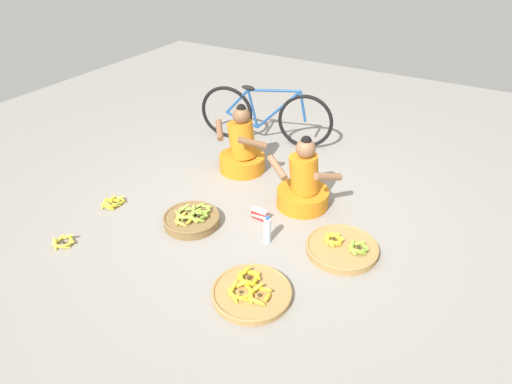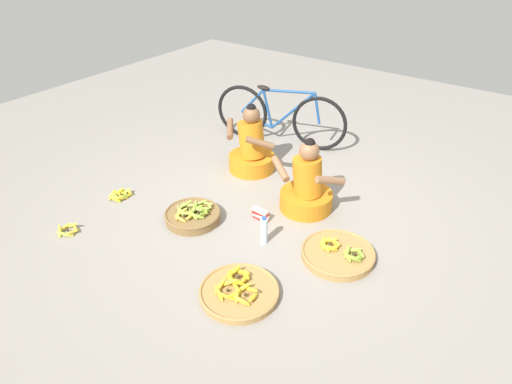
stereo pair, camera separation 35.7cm
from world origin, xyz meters
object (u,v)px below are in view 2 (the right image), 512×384
object	(u,v)px
banana_basket_front_center	(239,291)
loose_bananas_mid_right	(68,230)
packet_carton_stack	(261,214)
loose_bananas_near_vendor	(121,194)
banana_basket_front_right	(338,253)
vendor_woman_behind	(251,149)
bicycle_leaning	(279,116)
water_bottle	(264,231)
banana_basket_front_left	(193,215)
vendor_woman_front	(307,187)

from	to	relation	value
banana_basket_front_center	loose_bananas_mid_right	world-z (taller)	banana_basket_front_center
banana_basket_front_center	packet_carton_stack	world-z (taller)	banana_basket_front_center
loose_bananas_near_vendor	packet_carton_stack	world-z (taller)	packet_carton_stack
loose_bananas_mid_right	banana_basket_front_right	bearing A→B (deg)	27.51
banana_basket_front_right	vendor_woman_behind	bearing A→B (deg)	151.76
banana_basket_front_right	banana_basket_front_center	bearing A→B (deg)	-116.17
banana_basket_front_right	bicycle_leaning	bearing A→B (deg)	136.23
banana_basket_front_right	packet_carton_stack	world-z (taller)	banana_basket_front_right
bicycle_leaning	banana_basket_front_right	world-z (taller)	bicycle_leaning
water_bottle	packet_carton_stack	size ratio (longest dim) A/B	1.59
banana_basket_front_left	banana_basket_front_right	distance (m)	1.42
banana_basket_front_center	loose_bananas_mid_right	xyz separation A→B (m)	(-1.77, -0.29, -0.01)
bicycle_leaning	loose_bananas_near_vendor	size ratio (longest dim) A/B	6.24
banana_basket_front_center	packet_carton_stack	size ratio (longest dim) A/B	3.59
loose_bananas_near_vendor	water_bottle	distance (m)	1.66
vendor_woman_front	packet_carton_stack	bearing A→B (deg)	-120.24
vendor_woman_front	bicycle_leaning	xyz separation A→B (m)	(-1.04, 1.10, 0.11)
vendor_woman_front	packet_carton_stack	world-z (taller)	vendor_woman_front
vendor_woman_front	banana_basket_front_center	size ratio (longest dim) A/B	1.23
banana_basket_front_left	water_bottle	size ratio (longest dim) A/B	1.94
packet_carton_stack	loose_bananas_near_vendor	bearing A→B (deg)	-159.75
vendor_woman_behind	banana_basket_front_center	xyz separation A→B (m)	(1.11, -1.67, -0.21)
vendor_woman_front	water_bottle	distance (m)	0.70
vendor_woman_front	banana_basket_front_center	bearing A→B (deg)	-81.61
vendor_woman_front	banana_basket_front_right	size ratio (longest dim) A/B	1.21
banana_basket_front_right	loose_bananas_near_vendor	distance (m)	2.32
loose_bananas_mid_right	water_bottle	xyz separation A→B (m)	(1.56, 0.94, 0.10)
vendor_woman_front	water_bottle	size ratio (longest dim) A/B	2.77
bicycle_leaning	banana_basket_front_right	size ratio (longest dim) A/B	2.64
banana_basket_front_left	banana_basket_front_center	bearing A→B (deg)	-28.62
loose_bananas_mid_right	loose_bananas_near_vendor	world-z (taller)	loose_bananas_near_vendor
vendor_woman_front	loose_bananas_near_vendor	world-z (taller)	vendor_woman_front
banana_basket_front_left	packet_carton_stack	distance (m)	0.65
vendor_woman_front	loose_bananas_mid_right	distance (m)	2.28
bicycle_leaning	loose_bananas_mid_right	size ratio (longest dim) A/B	7.53
vendor_woman_front	banana_basket_front_center	world-z (taller)	vendor_woman_front
bicycle_leaning	loose_bananas_mid_right	distance (m)	2.80
vendor_woman_front	bicycle_leaning	world-z (taller)	vendor_woman_front
water_bottle	banana_basket_front_center	bearing A→B (deg)	-71.26
loose_bananas_near_vendor	packet_carton_stack	size ratio (longest dim) A/B	1.54
water_bottle	packet_carton_stack	bearing A→B (deg)	130.10
water_bottle	bicycle_leaning	bearing A→B (deg)	119.73
banana_basket_front_right	water_bottle	distance (m)	0.67
vendor_woman_front	vendor_woman_behind	world-z (taller)	vendor_woman_behind
vendor_woman_behind	bicycle_leaning	size ratio (longest dim) A/B	0.47
vendor_woman_behind	bicycle_leaning	xyz separation A→B (m)	(-0.13, 0.77, 0.11)
packet_carton_stack	banana_basket_front_right	bearing A→B (deg)	-4.46
bicycle_leaning	packet_carton_stack	bearing A→B (deg)	-62.38
banana_basket_front_right	water_bottle	world-z (taller)	water_bottle
loose_bananas_near_vendor	banana_basket_front_right	bearing A→B (deg)	11.29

